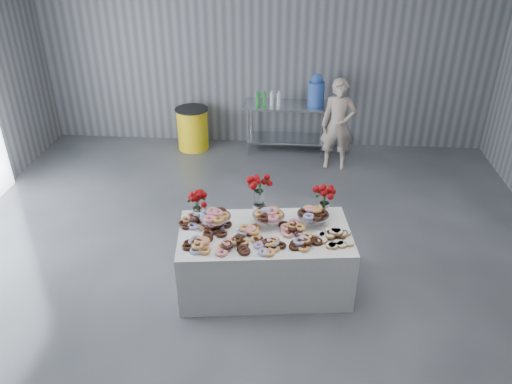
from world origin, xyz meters
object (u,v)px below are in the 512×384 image
(display_table, at_px, (265,259))
(prep_table, at_px, (286,119))
(water_jug, at_px, (316,91))
(person, at_px, (338,125))
(trash_barrel, at_px, (193,129))

(display_table, height_order, prep_table, prep_table)
(water_jug, height_order, person, person)
(prep_table, height_order, trash_barrel, prep_table)
(display_table, relative_size, person, 1.24)
(display_table, height_order, trash_barrel, trash_barrel)
(trash_barrel, bearing_deg, display_table, -67.58)
(display_table, xyz_separation_m, water_jug, (0.63, 3.79, 0.77))
(prep_table, height_order, water_jug, water_jug)
(person, bearing_deg, water_jug, 126.47)
(prep_table, distance_m, water_jug, 0.73)
(person, bearing_deg, trash_barrel, 170.96)
(person, bearing_deg, display_table, -103.82)
(prep_table, xyz_separation_m, water_jug, (0.50, -0.00, 0.53))
(water_jug, bearing_deg, person, -56.96)
(person, relative_size, trash_barrel, 2.00)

